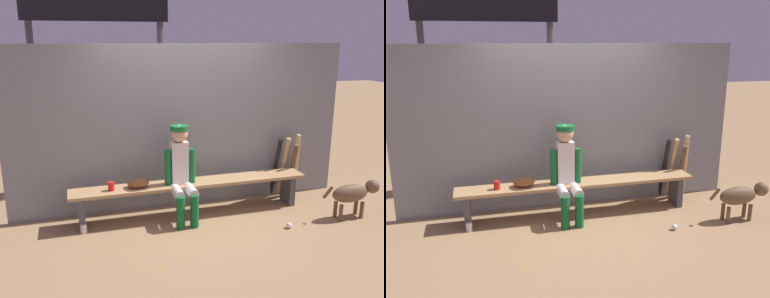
# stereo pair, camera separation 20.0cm
# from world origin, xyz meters

# --- Properties ---
(ground_plane) EXTENTS (30.00, 30.00, 0.00)m
(ground_plane) POSITION_xyz_m (0.00, 0.00, 0.00)
(ground_plane) COLOR #9E7A51
(chainlink_fence) EXTENTS (4.70, 0.03, 2.24)m
(chainlink_fence) POSITION_xyz_m (0.00, 0.37, 1.12)
(chainlink_fence) COLOR gray
(chainlink_fence) RESTS_ON ground_plane
(dugout_bench) EXTENTS (3.18, 0.36, 0.46)m
(dugout_bench) POSITION_xyz_m (0.00, 0.00, 0.37)
(dugout_bench) COLOR tan
(dugout_bench) RESTS_ON ground_plane
(player_seated) EXTENTS (0.41, 0.55, 1.24)m
(player_seated) POSITION_xyz_m (-0.17, -0.11, 0.67)
(player_seated) COLOR silver
(player_seated) RESTS_ON ground_plane
(baseball_glove) EXTENTS (0.28, 0.20, 0.12)m
(baseball_glove) POSITION_xyz_m (-0.72, 0.00, 0.52)
(baseball_glove) COLOR brown
(baseball_glove) RESTS_ON dugout_bench
(bat_aluminum_black) EXTENTS (0.09, 0.27, 0.91)m
(bat_aluminum_black) POSITION_xyz_m (1.38, 0.29, 0.46)
(bat_aluminum_black) COLOR black
(bat_aluminum_black) RESTS_ON ground_plane
(bat_wood_tan) EXTENTS (0.10, 0.29, 0.92)m
(bat_wood_tan) POSITION_xyz_m (1.49, 0.27, 0.46)
(bat_wood_tan) COLOR tan
(bat_wood_tan) RESTS_ON ground_plane
(bat_wood_dark) EXTENTS (0.07, 0.26, 0.83)m
(bat_wood_dark) POSITION_xyz_m (1.60, 0.20, 0.42)
(bat_wood_dark) COLOR brown
(bat_wood_dark) RESTS_ON ground_plane
(bat_wood_natural) EXTENTS (0.07, 0.15, 0.95)m
(bat_wood_natural) POSITION_xyz_m (1.69, 0.25, 0.47)
(bat_wood_natural) COLOR tan
(bat_wood_natural) RESTS_ON ground_plane
(baseball) EXTENTS (0.07, 0.07, 0.07)m
(baseball) POSITION_xyz_m (1.05, -0.75, 0.04)
(baseball) COLOR white
(baseball) RESTS_ON ground_plane
(cup_on_ground) EXTENTS (0.08, 0.08, 0.11)m
(cup_on_ground) POSITION_xyz_m (-1.43, -0.16, 0.06)
(cup_on_ground) COLOR silver
(cup_on_ground) RESTS_ON ground_plane
(cup_on_bench) EXTENTS (0.08, 0.08, 0.11)m
(cup_on_bench) POSITION_xyz_m (-1.06, -0.02, 0.52)
(cup_on_bench) COLOR red
(cup_on_bench) RESTS_ON dugout_bench
(scoreboard) EXTENTS (2.42, 0.27, 3.68)m
(scoreboard) POSITION_xyz_m (-0.95, 1.56, 2.61)
(scoreboard) COLOR #3F3F42
(scoreboard) RESTS_ON ground_plane
(dog) EXTENTS (0.84, 0.20, 0.49)m
(dog) POSITION_xyz_m (2.01, -0.69, 0.34)
(dog) COLOR brown
(dog) RESTS_ON ground_plane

